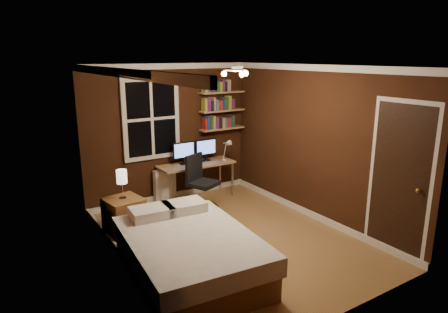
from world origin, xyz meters
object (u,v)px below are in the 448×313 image
bed (189,253)px  radiator (165,185)px  desk_lamp (227,150)px  desk (197,166)px  monitor_right (206,150)px  office_chair (201,189)px  nightstand (124,218)px  bedside_lamp (122,184)px  monitor_left (184,153)px

bed → radiator: size_ratio=3.49×
bed → desk_lamp: bearing=53.1°
desk → monitor_right: (0.24, 0.07, 0.27)m
desk → monitor_right: bearing=16.3°
bed → monitor_right: bearing=61.0°
office_chair → nightstand: bearing=170.4°
nightstand → radiator: nightstand is taller
bed → desk_lamp: size_ratio=4.78×
bed → desk: 2.77m
office_chair → bed: bearing=-146.4°
bedside_lamp → desk: 1.97m
bed → desk: size_ratio=1.47×
monitor_right → bed: bearing=-124.1°
monitor_left → office_chair: size_ratio=0.44×
desk → office_chair: (-0.23, -0.56, -0.25)m
desk_lamp → office_chair: size_ratio=0.45×
monitor_left → radiator: bearing=163.5°
nightstand → monitor_left: bearing=24.2°
nightstand → radiator: (1.14, 1.10, -0.01)m
nightstand → monitor_right: monitor_right is taller
nightstand → desk: size_ratio=0.43×
desk → desk_lamp: 0.66m
monitor_right → desk_lamp: 0.40m
nightstand → bedside_lamp: bearing=0.0°
nightstand → office_chair: bearing=4.3°
nightstand → desk_lamp: desk_lamp is taller
nightstand → monitor_right: size_ratio=1.41×
bed → monitor_right: monitor_right is taller
monitor_right → desk: bearing=-163.7°
nightstand → bedside_lamp: bedside_lamp is taller
bed → radiator: bearing=77.2°
radiator → desk_lamp: size_ratio=1.37×
desk_lamp → radiator: bearing=163.3°
monitor_left → monitor_right: 0.47m
bed → monitor_left: size_ratio=4.82×
desk → office_chair: bearing=-111.9°
radiator → desk_lamp: (1.15, -0.35, 0.60)m
monitor_left → office_chair: 0.82m
bed → nightstand: (-0.32, 1.44, 0.02)m
bedside_lamp → radiator: bedside_lamp is taller
monitor_right → desk_lamp: (0.33, -0.24, 0.01)m
desk → monitor_left: 0.36m
desk → monitor_left: monitor_left is taller
bedside_lamp → desk: bedside_lamp is taller
desk → bedside_lamp: bearing=-151.8°
nightstand → monitor_right: 2.28m
bedside_lamp → office_chair: (1.50, 0.36, -0.46)m
bedside_lamp → office_chair: size_ratio=0.44×
monitor_left → monitor_right: (0.47, 0.00, 0.00)m
monitor_left → desk_lamp: bearing=-16.8°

